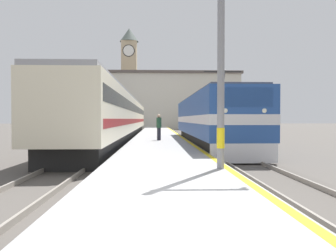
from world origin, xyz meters
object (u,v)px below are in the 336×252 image
at_px(passenger_train, 121,117).
at_px(person_on_platform, 159,127).
at_px(locomotive_train, 209,120).
at_px(catenary_mast, 224,40).
at_px(clock_tower, 129,75).

bearing_deg(passenger_train, person_on_platform, -67.46).
bearing_deg(person_on_platform, locomotive_train, -7.23).
relative_size(locomotive_train, person_on_platform, 10.03).
relative_size(locomotive_train, catenary_mast, 2.39).
bearing_deg(locomotive_train, catenary_mast, -97.47).
xyz_separation_m(passenger_train, person_on_platform, (3.49, -8.40, -0.70)).
xyz_separation_m(locomotive_train, catenary_mast, (-1.63, -12.42, 2.39)).
height_order(passenger_train, catenary_mast, catenary_mast).
relative_size(person_on_platform, clock_tower, 0.08).
xyz_separation_m(locomotive_train, person_on_platform, (-3.38, 0.43, -0.42)).
bearing_deg(catenary_mast, locomotive_train, 82.53).
height_order(catenary_mast, person_on_platform, catenary_mast).
bearing_deg(clock_tower, person_on_platform, -83.13).
height_order(locomotive_train, passenger_train, locomotive_train).
bearing_deg(person_on_platform, catenary_mast, -82.26).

